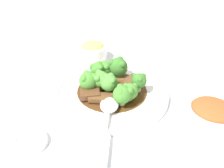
# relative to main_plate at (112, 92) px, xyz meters

# --- Properties ---
(ground_plane) EXTENTS (4.00, 4.00, 0.00)m
(ground_plane) POSITION_rel_main_plate_xyz_m (0.00, 0.00, -0.01)
(ground_plane) COLOR silver
(main_plate) EXTENTS (0.29, 0.29, 0.02)m
(main_plate) POSITION_rel_main_plate_xyz_m (0.00, 0.00, 0.00)
(main_plate) COLOR white
(main_plate) RESTS_ON ground_plane
(beef_strip_0) EXTENTS (0.05, 0.04, 0.01)m
(beef_strip_0) POSITION_rel_main_plate_xyz_m (-0.01, -0.01, 0.02)
(beef_strip_0) COLOR #56331E
(beef_strip_0) RESTS_ON main_plate
(beef_strip_1) EXTENTS (0.06, 0.06, 0.01)m
(beef_strip_1) POSITION_rel_main_plate_xyz_m (0.02, -0.01, 0.01)
(beef_strip_1) COLOR brown
(beef_strip_1) RESTS_ON main_plate
(beef_strip_2) EXTENTS (0.06, 0.07, 0.01)m
(beef_strip_2) POSITION_rel_main_plate_xyz_m (-0.04, 0.04, 0.02)
(beef_strip_2) COLOR brown
(beef_strip_2) RESTS_ON main_plate
(beef_strip_3) EXTENTS (0.06, 0.07, 0.01)m
(beef_strip_3) POSITION_rel_main_plate_xyz_m (0.01, -0.05, 0.01)
(beef_strip_3) COLOR brown
(beef_strip_3) RESTS_ON main_plate
(beef_strip_4) EXTENTS (0.05, 0.05, 0.02)m
(beef_strip_4) POSITION_rel_main_plate_xyz_m (-0.01, 0.06, 0.02)
(beef_strip_4) COLOR #56331E
(beef_strip_4) RESTS_ON main_plate
(broccoli_floret_0) EXTENTS (0.04, 0.04, 0.05)m
(broccoli_floret_0) POSITION_rel_main_plate_xyz_m (0.01, 0.03, 0.04)
(broccoli_floret_0) COLOR #8EB756
(broccoli_floret_0) RESTS_ON main_plate
(broccoli_floret_1) EXTENTS (0.04, 0.04, 0.05)m
(broccoli_floret_1) POSITION_rel_main_plate_xyz_m (0.06, -0.00, 0.04)
(broccoli_floret_1) COLOR #7FA84C
(broccoli_floret_1) RESTS_ON main_plate
(broccoli_floret_2) EXTENTS (0.04, 0.04, 0.05)m
(broccoli_floret_2) POSITION_rel_main_plate_xyz_m (-0.02, 0.01, 0.04)
(broccoli_floret_2) COLOR #7FA84C
(broccoli_floret_2) RESTS_ON main_plate
(broccoli_floret_3) EXTENTS (0.04, 0.04, 0.05)m
(broccoli_floret_3) POSITION_rel_main_plate_xyz_m (-0.07, -0.00, 0.04)
(broccoli_floret_3) COLOR #8EB756
(broccoli_floret_3) RESTS_ON main_plate
(broccoli_floret_4) EXTENTS (0.04, 0.04, 0.04)m
(broccoli_floret_4) POSITION_rel_main_plate_xyz_m (-0.06, -0.02, 0.03)
(broccoli_floret_4) COLOR #8EB756
(broccoli_floret_4) RESTS_ON main_plate
(broccoli_floret_5) EXTENTS (0.04, 0.04, 0.05)m
(broccoli_floret_5) POSITION_rel_main_plate_xyz_m (0.05, 0.02, 0.04)
(broccoli_floret_5) COLOR #8EB756
(broccoli_floret_5) RESTS_ON main_plate
(broccoli_floret_6) EXTENTS (0.05, 0.05, 0.05)m
(broccoli_floret_6) POSITION_rel_main_plate_xyz_m (0.02, 0.06, 0.04)
(broccoli_floret_6) COLOR #7FA84C
(broccoli_floret_6) RESTS_ON main_plate
(broccoli_floret_7) EXTENTS (0.04, 0.04, 0.05)m
(broccoli_floret_7) POSITION_rel_main_plate_xyz_m (-0.03, -0.06, 0.04)
(broccoli_floret_7) COLOR #8EB756
(broccoli_floret_7) RESTS_ON main_plate
(broccoli_floret_8) EXTENTS (0.05, 0.05, 0.06)m
(broccoli_floret_8) POSITION_rel_main_plate_xyz_m (0.05, -0.04, 0.04)
(broccoli_floret_8) COLOR #7FA84C
(broccoli_floret_8) RESTS_ON main_plate
(serving_spoon) EXTENTS (0.22, 0.12, 0.01)m
(serving_spoon) POSITION_rel_main_plate_xyz_m (-0.08, 0.04, 0.02)
(serving_spoon) COLOR silver
(serving_spoon) RESTS_ON main_plate
(side_bowl_kimchi) EXTENTS (0.11, 0.11, 0.05)m
(side_bowl_kimchi) POSITION_rel_main_plate_xyz_m (-0.17, -0.17, 0.02)
(side_bowl_kimchi) COLOR white
(side_bowl_kimchi) RESTS_ON ground_plane
(side_bowl_appetizer) EXTENTS (0.10, 0.10, 0.06)m
(side_bowl_appetizer) POSITION_rel_main_plate_xyz_m (0.22, -0.01, 0.02)
(side_bowl_appetizer) COLOR white
(side_bowl_appetizer) RESTS_ON ground_plane
(sauce_dish) EXTENTS (0.07, 0.07, 0.01)m
(sauce_dish) POSITION_rel_main_plate_xyz_m (-0.10, 0.21, -0.00)
(sauce_dish) COLOR white
(sauce_dish) RESTS_ON ground_plane
(paper_napkin) EXTENTS (0.14, 0.10, 0.01)m
(paper_napkin) POSITION_rel_main_plate_xyz_m (0.08, 0.21, -0.01)
(paper_napkin) COLOR white
(paper_napkin) RESTS_ON ground_plane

